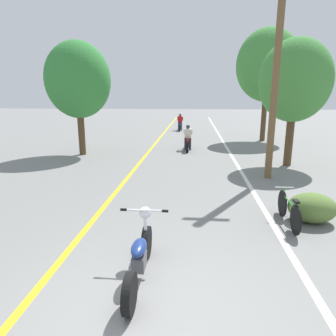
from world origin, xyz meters
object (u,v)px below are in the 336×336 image
at_px(roadside_tree_right_near, 295,81).
at_px(utility_pole, 276,68).
at_px(motorcycle_rider_lead, 188,140).
at_px(motorcycle_rider_far, 180,124).
at_px(roadside_tree_right_far, 268,65).
at_px(roadside_tree_left, 78,80).
at_px(bicycle_parked, 289,210).
at_px(motorcycle_foreground, 140,255).

bearing_deg(roadside_tree_right_near, utility_pole, -121.45).
height_order(utility_pole, motorcycle_rider_lead, utility_pole).
height_order(roadside_tree_right_near, motorcycle_rider_lead, roadside_tree_right_near).
xyz_separation_m(utility_pole, motorcycle_rider_far, (-3.87, 14.52, -3.28)).
bearing_deg(roadside_tree_right_far, roadside_tree_left, -150.87).
bearing_deg(bicycle_parked, utility_pole, 83.24).
xyz_separation_m(utility_pole, bicycle_parked, (-0.48, -4.07, -3.44)).
bearing_deg(bicycle_parked, roadside_tree_right_near, 74.02).
distance_m(roadside_tree_right_near, roadside_tree_left, 9.66).
distance_m(roadside_tree_right_near, motorcycle_rider_lead, 6.17).
distance_m(roadside_tree_right_far, motorcycle_foreground, 17.07).
xyz_separation_m(roadside_tree_left, motorcycle_foreground, (4.73, -10.08, -3.18)).
bearing_deg(motorcycle_rider_far, roadside_tree_right_far, -43.14).
xyz_separation_m(roadside_tree_right_far, motorcycle_rider_lead, (-4.78, -3.83, -4.17)).
distance_m(motorcycle_foreground, bicycle_parked, 3.84).
xyz_separation_m(motorcycle_foreground, motorcycle_rider_lead, (0.50, 11.83, 0.11)).
bearing_deg(motorcycle_rider_far, motorcycle_foreground, -89.02).
distance_m(roadside_tree_left, motorcycle_rider_lead, 6.31).
xyz_separation_m(motorcycle_foreground, motorcycle_rider_far, (-0.36, 20.95, 0.11)).
relative_size(roadside_tree_right_far, bicycle_parked, 4.16).
height_order(utility_pole, roadside_tree_right_near, utility_pole).
height_order(utility_pole, roadside_tree_right_far, utility_pole).
relative_size(roadside_tree_left, motorcycle_rider_far, 2.58).
height_order(roadside_tree_right_far, motorcycle_foreground, roadside_tree_right_far).
distance_m(roadside_tree_right_far, roadside_tree_left, 11.51).
height_order(roadside_tree_right_near, motorcycle_foreground, roadside_tree_right_near).
bearing_deg(motorcycle_rider_lead, motorcycle_foreground, -92.41).
relative_size(roadside_tree_left, motorcycle_rider_lead, 2.54).
bearing_deg(motorcycle_rider_lead, bicycle_parked, -75.02).
bearing_deg(motorcycle_foreground, roadside_tree_right_far, 71.36).
bearing_deg(roadside_tree_right_near, roadside_tree_right_far, 86.12).
xyz_separation_m(roadside_tree_right_near, bicycle_parked, (-1.76, -6.16, -3.10)).
bearing_deg(roadside_tree_right_near, roadside_tree_left, 170.70).
height_order(motorcycle_rider_lead, motorcycle_rider_far, motorcycle_rider_far).
bearing_deg(roadside_tree_right_far, bicycle_parked, -99.60).
height_order(motorcycle_rider_lead, bicycle_parked, motorcycle_rider_lead).
height_order(roadside_tree_left, motorcycle_foreground, roadside_tree_left).
xyz_separation_m(roadside_tree_right_near, roadside_tree_left, (-9.53, 1.56, 0.13)).
bearing_deg(motorcycle_rider_far, utility_pole, -75.07).
height_order(roadside_tree_right_far, roadside_tree_left, roadside_tree_right_far).
bearing_deg(motorcycle_rider_lead, roadside_tree_left, -161.54).
bearing_deg(roadside_tree_right_far, roadside_tree_right_near, -93.88).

